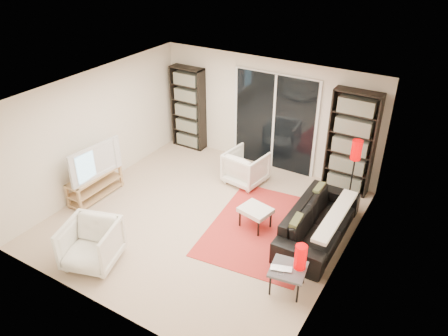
% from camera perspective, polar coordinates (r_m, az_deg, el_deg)
% --- Properties ---
extents(floor, '(5.00, 5.00, 0.00)m').
position_cam_1_polar(floor, '(8.13, -2.62, -6.59)').
color(floor, beige).
rests_on(floor, ground).
extents(wall_back, '(5.00, 0.02, 2.40)m').
position_cam_1_polar(wall_back, '(9.45, 5.63, 7.11)').
color(wall_back, '#EEE3CC').
rests_on(wall_back, ground).
extents(wall_front, '(5.00, 0.02, 2.40)m').
position_cam_1_polar(wall_front, '(5.93, -16.46, -9.20)').
color(wall_front, '#EEE3CC').
rests_on(wall_front, ground).
extents(wall_left, '(0.02, 5.00, 2.40)m').
position_cam_1_polar(wall_left, '(8.99, -16.28, 4.78)').
color(wall_left, '#EEE3CC').
rests_on(wall_left, ground).
extents(wall_right, '(0.02, 5.00, 2.40)m').
position_cam_1_polar(wall_right, '(6.62, 15.59, -4.57)').
color(wall_right, '#EEE3CC').
rests_on(wall_right, ground).
extents(ceiling, '(5.00, 5.00, 0.02)m').
position_cam_1_polar(ceiling, '(6.99, -3.07, 9.50)').
color(ceiling, white).
rests_on(ceiling, wall_back).
extents(sliding_door, '(1.92, 0.08, 2.16)m').
position_cam_1_polar(sliding_door, '(9.41, 6.59, 5.93)').
color(sliding_door, white).
rests_on(sliding_door, ground).
extents(bookshelf_left, '(0.80, 0.30, 1.95)m').
position_cam_1_polar(bookshelf_left, '(10.33, -4.69, 7.79)').
color(bookshelf_left, black).
rests_on(bookshelf_left, ground).
extents(bookshelf_right, '(0.90, 0.30, 2.10)m').
position_cam_1_polar(bookshelf_right, '(8.80, 16.27, 3.15)').
color(bookshelf_right, black).
rests_on(bookshelf_right, ground).
extents(tv_stand, '(0.38, 1.18, 0.50)m').
position_cam_1_polar(tv_stand, '(8.96, -16.46, -2.14)').
color(tv_stand, tan).
rests_on(tv_stand, floor).
extents(tv, '(0.27, 1.17, 0.67)m').
position_cam_1_polar(tv, '(8.67, -16.90, 1.03)').
color(tv, black).
rests_on(tv, tv_stand).
extents(rug, '(2.09, 2.66, 0.01)m').
position_cam_1_polar(rug, '(7.91, 5.31, -7.82)').
color(rug, red).
rests_on(rug, floor).
extents(sofa, '(0.86, 2.16, 0.63)m').
position_cam_1_polar(sofa, '(7.67, 12.28, -6.93)').
color(sofa, black).
rests_on(sofa, floor).
extents(armchair_back, '(0.84, 0.86, 0.70)m').
position_cam_1_polar(armchair_back, '(9.03, 2.86, 0.08)').
color(armchair_back, white).
rests_on(armchair_back, floor).
extents(armchair_front, '(1.01, 1.02, 0.75)m').
position_cam_1_polar(armchair_front, '(7.26, -16.97, -9.48)').
color(armchair_front, white).
rests_on(armchair_front, floor).
extents(ottoman, '(0.61, 0.53, 0.40)m').
position_cam_1_polar(ottoman, '(7.74, 4.14, -5.62)').
color(ottoman, white).
rests_on(ottoman, floor).
extents(side_table, '(0.59, 0.59, 0.40)m').
position_cam_1_polar(side_table, '(6.59, 8.37, -13.11)').
color(side_table, '#4E4E53').
rests_on(side_table, floor).
extents(laptop, '(0.36, 0.29, 0.02)m').
position_cam_1_polar(laptop, '(6.50, 7.44, -13.17)').
color(laptop, silver).
rests_on(laptop, side_table).
extents(table_lamp, '(0.18, 0.18, 0.39)m').
position_cam_1_polar(table_lamp, '(6.48, 9.97, -11.36)').
color(table_lamp, '#D00002').
rests_on(table_lamp, side_table).
extents(floor_lamp, '(0.21, 0.21, 1.39)m').
position_cam_1_polar(floor_lamp, '(8.28, 16.79, 1.40)').
color(floor_lamp, black).
rests_on(floor_lamp, floor).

